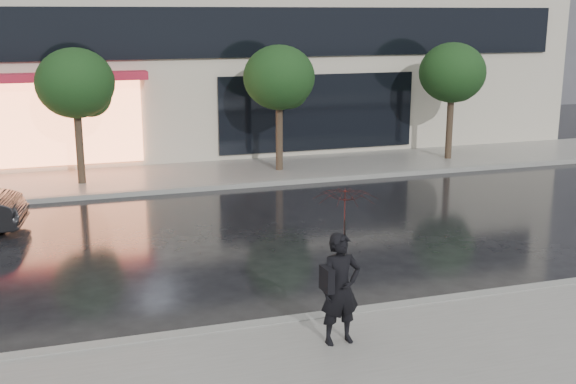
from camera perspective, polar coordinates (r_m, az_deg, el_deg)
name	(u,v)px	position (r m, az deg, el deg)	size (l,w,h in m)	color
ground	(285,302)	(12.76, -0.27, -8.66)	(120.00, 120.00, 0.00)	black
sidewalk_far	(183,176)	(22.31, -8.26, 1.25)	(60.00, 3.50, 0.12)	slate
curb_near	(303,320)	(11.87, 1.22, -10.11)	(60.00, 0.25, 0.14)	gray
curb_far	(194,189)	(20.63, -7.43, 0.27)	(60.00, 0.25, 0.14)	gray
tree_mid_west	(78,86)	(21.36, -16.29, 8.06)	(2.20, 2.20, 3.99)	#33261C
tree_mid_east	(281,80)	(22.36, -0.58, 8.85)	(2.20, 2.20, 3.99)	#33261C
tree_far_east	(453,75)	(24.81, 12.94, 9.01)	(2.20, 2.20, 3.99)	#33261C
pedestrian_with_umbrella	(343,244)	(10.50, 4.40, -4.11)	(0.99, 1.00, 2.37)	black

